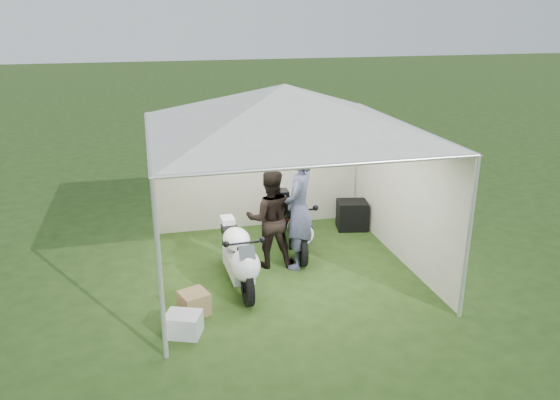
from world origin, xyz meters
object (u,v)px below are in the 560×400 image
at_px(crate_1, 194,303).
at_px(person_blue_jacket, 299,210).
at_px(motorcycle_black, 293,223).
at_px(equipment_box, 352,215).
at_px(canopy_tent, 284,112).
at_px(paddock_stand, 282,225).
at_px(motorcycle_white, 239,256).
at_px(person_dark_jacket, 270,219).
at_px(crate_0, 184,324).

bearing_deg(crate_1, person_blue_jacket, 31.56).
height_order(motorcycle_black, equipment_box, motorcycle_black).
bearing_deg(crate_1, motorcycle_black, 41.67).
xyz_separation_m(canopy_tent, crate_1, (-1.57, -1.08, -2.41)).
distance_m(motorcycle_black, paddock_stand, 0.96).
relative_size(paddock_stand, equipment_box, 0.71).
xyz_separation_m(canopy_tent, paddock_stand, (0.34, 1.47, -2.43)).
height_order(motorcycle_black, paddock_stand, motorcycle_black).
relative_size(equipment_box, crate_1, 1.53).
xyz_separation_m(motorcycle_white, person_blue_jacket, (1.08, 0.50, 0.47)).
xyz_separation_m(equipment_box, crate_1, (-3.27, -2.44, -0.12)).
height_order(canopy_tent, crate_1, canopy_tent).
bearing_deg(person_blue_jacket, canopy_tent, -48.66).
xyz_separation_m(person_dark_jacket, crate_0, (-1.57, -1.77, -0.67)).
bearing_deg(crate_0, person_blue_jacket, 38.73).
bearing_deg(equipment_box, person_dark_jacket, -148.30).
height_order(canopy_tent, equipment_box, canopy_tent).
relative_size(crate_0, crate_1, 1.23).
bearing_deg(motorcycle_white, crate_1, -142.69).
bearing_deg(crate_0, crate_1, 69.42).
bearing_deg(crate_1, person_dark_jacket, 42.70).
bearing_deg(person_dark_jacket, crate_0, 56.83).
bearing_deg(paddock_stand, person_dark_jacket, -112.12).
bearing_deg(motorcycle_black, crate_1, -136.92).
bearing_deg(canopy_tent, person_dark_jacket, 133.18).
distance_m(person_blue_jacket, crate_1, 2.30).
bearing_deg(canopy_tent, person_blue_jacket, 8.31).
relative_size(person_blue_jacket, equipment_box, 3.55).
relative_size(paddock_stand, crate_1, 1.08).
relative_size(paddock_stand, person_blue_jacket, 0.20).
relative_size(canopy_tent, crate_0, 12.60).
bearing_deg(canopy_tent, motorcycle_white, -150.57).
bearing_deg(motorcycle_white, canopy_tent, 26.97).
bearing_deg(person_blue_jacket, paddock_stand, -150.08).
bearing_deg(person_blue_jacket, crate_1, -25.41).
distance_m(motorcycle_black, person_blue_jacket, 0.72).
bearing_deg(canopy_tent, motorcycle_black, 61.87).
bearing_deg(crate_1, canopy_tent, 34.68).
height_order(person_blue_jacket, equipment_box, person_blue_jacket).
relative_size(motorcycle_white, crate_0, 4.19).
bearing_deg(person_blue_jacket, person_dark_jacket, -76.37).
distance_m(canopy_tent, person_blue_jacket, 1.61).
xyz_separation_m(canopy_tent, person_blue_jacket, (0.26, 0.04, -1.59)).
xyz_separation_m(canopy_tent, person_dark_jacket, (-0.18, 0.19, -1.76)).
height_order(crate_0, crate_1, crate_1).
relative_size(person_dark_jacket, crate_1, 4.48).
xyz_separation_m(person_blue_jacket, crate_0, (-2.01, -1.61, -0.84)).
xyz_separation_m(crate_0, crate_1, (0.18, 0.49, 0.01)).
bearing_deg(motorcycle_black, equipment_box, 30.32).
relative_size(motorcycle_black, equipment_box, 3.47).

